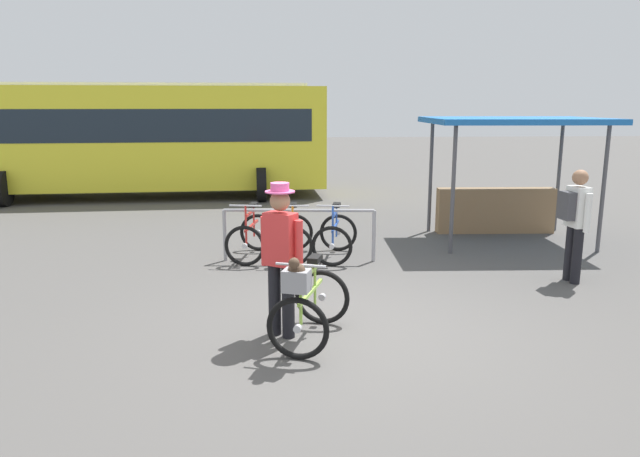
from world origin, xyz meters
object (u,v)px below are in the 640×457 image
(pedestrian_with_backpack, at_px, (575,219))
(racked_bike_blue, at_px, (335,237))
(featured_bicycle, at_px, (308,302))
(racked_bike_red, at_px, (252,237))
(person_with_featured_bike, at_px, (281,254))
(market_stall, at_px, (505,166))
(racked_bike_orange, at_px, (293,237))
(bus_distant, at_px, (141,134))

(pedestrian_with_backpack, bearing_deg, racked_bike_blue, 154.87)
(featured_bicycle, xyz_separation_m, pedestrian_with_backpack, (3.93, 2.04, 0.45))
(racked_bike_red, xyz_separation_m, pedestrian_with_backpack, (4.70, -1.67, 0.57))
(racked_bike_blue, distance_m, person_with_featured_bike, 3.49)
(racked_bike_red, xyz_separation_m, market_stall, (4.78, 1.29, 1.03))
(person_with_featured_bike, height_order, pedestrian_with_backpack, person_with_featured_bike)
(pedestrian_with_backpack, xyz_separation_m, market_stall, (0.08, 2.96, 0.46))
(person_with_featured_bike, distance_m, market_stall, 6.40)
(racked_bike_orange, relative_size, bus_distant, 0.11)
(featured_bicycle, distance_m, person_with_featured_bike, 0.61)
(person_with_featured_bike, bearing_deg, featured_bicycle, -44.72)
(person_with_featured_bike, xyz_separation_m, market_stall, (4.29, 4.73, 0.45))
(racked_bike_blue, xyz_separation_m, person_with_featured_bike, (-0.91, -3.32, 0.58))
(racked_bike_blue, bearing_deg, racked_bike_orange, 175.04)
(racked_bike_blue, relative_size, market_stall, 0.38)
(person_with_featured_bike, bearing_deg, racked_bike_orange, 86.48)
(racked_bike_red, height_order, racked_bike_blue, same)
(pedestrian_with_backpack, bearing_deg, person_with_featured_bike, -157.22)
(pedestrian_with_backpack, distance_m, bus_distant, 11.82)
(racked_bike_orange, relative_size, featured_bicycle, 0.89)
(racked_bike_red, bearing_deg, bus_distant, 115.56)
(featured_bicycle, xyz_separation_m, bus_distant, (-4.10, 10.68, 1.25))
(market_stall, bearing_deg, racked_bike_red, -164.87)
(racked_bike_blue, xyz_separation_m, bus_distant, (-4.73, 7.09, 1.37))
(racked_bike_orange, bearing_deg, featured_bicycle, -88.90)
(market_stall, bearing_deg, bus_distant, 145.00)
(racked_bike_red, relative_size, person_with_featured_bike, 0.69)
(racked_bike_red, relative_size, featured_bicycle, 0.94)
(pedestrian_with_backpack, bearing_deg, bus_distant, 132.91)
(featured_bicycle, height_order, pedestrian_with_backpack, pedestrian_with_backpack)
(racked_bike_red, xyz_separation_m, racked_bike_orange, (0.70, -0.06, -0.00))
(featured_bicycle, relative_size, person_with_featured_bike, 0.73)
(racked_bike_blue, distance_m, featured_bicycle, 3.65)
(bus_distant, distance_m, market_stall, 9.90)
(racked_bike_red, height_order, person_with_featured_bike, person_with_featured_bike)
(racked_bike_blue, distance_m, bus_distant, 8.63)
(racked_bike_red, distance_m, featured_bicycle, 3.79)
(racked_bike_blue, bearing_deg, pedestrian_with_backpack, -25.13)
(racked_bike_blue, height_order, bus_distant, bus_distant)
(racked_bike_orange, xyz_separation_m, racked_bike_blue, (0.70, -0.06, 0.00))
(person_with_featured_bike, distance_m, pedestrian_with_backpack, 4.56)
(racked_bike_red, relative_size, market_stall, 0.37)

